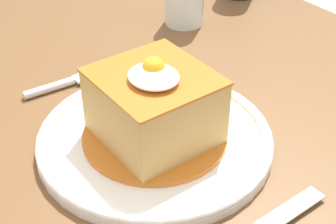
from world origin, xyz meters
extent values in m
cube|color=brown|center=(0.00, 0.00, 0.72)|extent=(1.13, 0.91, 0.04)
cylinder|color=brown|center=(-0.48, 0.38, 0.35)|extent=(0.07, 0.07, 0.70)
cylinder|color=white|center=(0.04, -0.03, 0.75)|extent=(0.29, 0.29, 0.01)
torus|color=white|center=(0.04, -0.03, 0.75)|extent=(0.29, 0.29, 0.01)
cylinder|color=#C66B23|center=(0.04, -0.03, 0.75)|extent=(0.18, 0.18, 0.01)
cube|color=tan|center=(0.04, -0.03, 0.80)|extent=(0.13, 0.12, 0.08)
cube|color=#C66B23|center=(0.04, -0.03, 0.84)|extent=(0.13, 0.13, 0.00)
ellipsoid|color=white|center=(0.05, -0.03, 0.85)|extent=(0.06, 0.06, 0.01)
sphere|color=yellow|center=(0.04, -0.03, 0.85)|extent=(0.03, 0.03, 0.03)
cylinder|color=silver|center=(-0.14, -0.08, 0.75)|extent=(0.02, 0.08, 0.01)
cube|color=silver|center=(-0.14, -0.02, 0.75)|extent=(0.02, 0.05, 0.00)
cylinder|color=silver|center=(-0.13, 0.01, 0.75)|extent=(0.00, 0.03, 0.00)
cylinder|color=silver|center=(-0.14, 0.01, 0.75)|extent=(0.00, 0.03, 0.00)
cylinder|color=silver|center=(-0.15, 0.01, 0.75)|extent=(0.00, 0.03, 0.00)
cube|color=silver|center=(0.22, 0.02, 0.75)|extent=(0.02, 0.09, 0.00)
cylinder|color=#3F2314|center=(-0.21, 0.21, 0.77)|extent=(0.06, 0.06, 0.06)
camera|label=1|loc=(0.45, -0.31, 1.14)|focal=54.81mm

